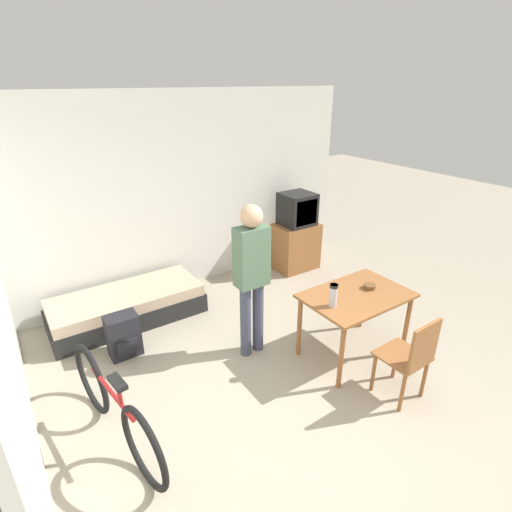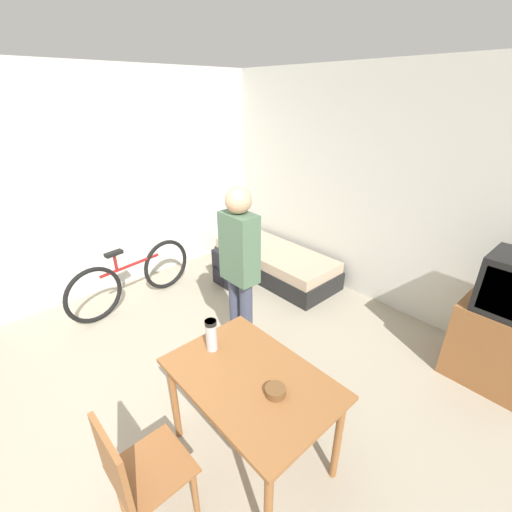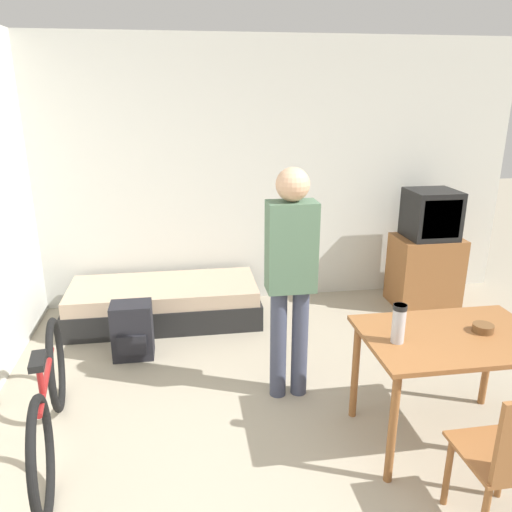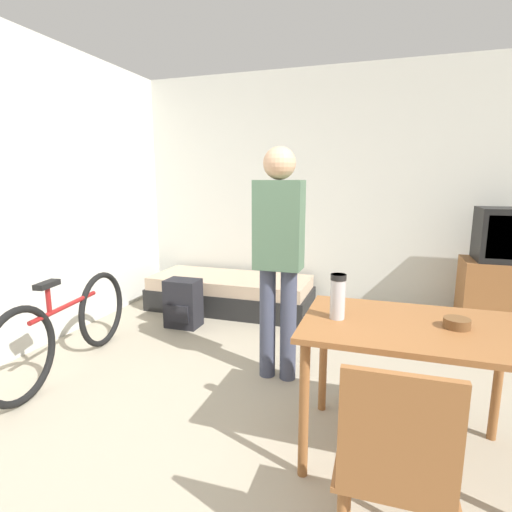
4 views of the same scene
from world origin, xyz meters
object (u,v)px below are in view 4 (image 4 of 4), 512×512
object	(u,v)px
dining_table	(411,343)
backpack	(183,303)
wooden_chair	(394,465)
tv	(500,279)
daybed	(231,293)
mate_bowl	(457,323)
person_standing	(279,248)
thermos_flask	(338,294)
bicycle	(67,328)

from	to	relation	value
dining_table	backpack	distance (m)	2.53
wooden_chair	dining_table	bearing A→B (deg)	83.73
tv	dining_table	size ratio (longest dim) A/B	1.11
daybed	tv	distance (m)	2.74
dining_table	wooden_chair	bearing A→B (deg)	-96.27
tv	mate_bowl	world-z (taller)	tv
tv	mate_bowl	bearing A→B (deg)	-108.37
daybed	dining_table	distance (m)	2.79
tv	person_standing	world-z (taller)	person_standing
person_standing	thermos_flask	world-z (taller)	person_standing
daybed	backpack	size ratio (longest dim) A/B	3.78
thermos_flask	mate_bowl	size ratio (longest dim) A/B	1.90
daybed	backpack	bearing A→B (deg)	-110.21
tv	person_standing	distance (m)	2.32
backpack	daybed	bearing A→B (deg)	69.79
dining_table	mate_bowl	distance (m)	0.24
tv	dining_table	xyz separation A→B (m)	(-0.89, -2.07, 0.09)
bicycle	daybed	bearing A→B (deg)	70.19
dining_table	daybed	bearing A→B (deg)	131.60
wooden_chair	person_standing	world-z (taller)	person_standing
dining_table	wooden_chair	distance (m)	0.79
wooden_chair	thermos_flask	bearing A→B (deg)	111.61
wooden_chair	backpack	size ratio (longest dim) A/B	1.82
daybed	thermos_flask	xyz separation A→B (m)	(1.45, -2.09, 0.69)
daybed	mate_bowl	size ratio (longest dim) A/B	14.57
person_standing	tv	bearing A→B (deg)	38.87
tv	wooden_chair	distance (m)	3.01
daybed	tv	size ratio (longest dim) A/B	1.51
person_standing	mate_bowl	xyz separation A→B (m)	(1.09, -0.63, -0.22)
tv	backpack	bearing A→B (deg)	-166.86
person_standing	backpack	size ratio (longest dim) A/B	3.48
bicycle	backpack	xyz separation A→B (m)	(0.40, 1.13, -0.10)
wooden_chair	mate_bowl	distance (m)	0.88
mate_bowl	bicycle	bearing A→B (deg)	174.87
daybed	bicycle	distance (m)	1.92
mate_bowl	daybed	bearing A→B (deg)	134.82
bicycle	backpack	world-z (taller)	bicycle
dining_table	mate_bowl	size ratio (longest dim) A/B	8.68
dining_table	bicycle	world-z (taller)	bicycle
wooden_chair	thermos_flask	world-z (taller)	thermos_flask
daybed	wooden_chair	world-z (taller)	wooden_chair
bicycle	tv	bearing A→B (deg)	28.40
backpack	mate_bowl	bearing A→B (deg)	-30.96
bicycle	mate_bowl	xyz separation A→B (m)	(2.68, -0.24, 0.43)
daybed	bicycle	world-z (taller)	bicycle
tv	backpack	world-z (taller)	tv
dining_table	mate_bowl	bearing A→B (deg)	4.21
tv	bicycle	size ratio (longest dim) A/B	0.75
dining_table	thermos_flask	distance (m)	0.45
dining_table	backpack	bearing A→B (deg)	146.34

